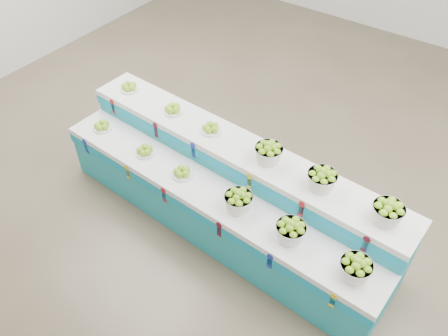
{
  "coord_description": "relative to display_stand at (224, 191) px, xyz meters",
  "views": [
    {
      "loc": [
        1.99,
        -3.7,
        4.32
      ],
      "look_at": [
        -0.11,
        -0.76,
        0.87
      ],
      "focal_mm": 37.21,
      "sensor_mm": 36.0,
      "label": 1
    }
  ],
  "objects": [
    {
      "name": "plate_lower_right",
      "position": [
        -0.4,
        -0.24,
        0.26
      ],
      "size": [
        0.24,
        0.24,
        0.1
      ],
      "primitive_type": "cylinder",
      "rotation": [
        0.0,
        0.0,
        -0.05
      ],
      "color": "white",
      "rests_on": "display_stand"
    },
    {
      "name": "display_stand",
      "position": [
        0.0,
        0.0,
        0.0
      ],
      "size": [
        4.15,
        1.25,
        1.02
      ],
      "primitive_type": null,
      "rotation": [
        0.0,
        0.0,
        -0.05
      ],
      "color": "teal",
      "rests_on": "ground"
    },
    {
      "name": "plate_upper_mid",
      "position": [
        -0.95,
        0.3,
        0.56
      ],
      "size": [
        0.24,
        0.24,
        0.1
      ],
      "primitive_type": "cylinder",
      "rotation": [
        0.0,
        0.0,
        -0.05
      ],
      "color": "white",
      "rests_on": "display_stand"
    },
    {
      "name": "basket_lower_right",
      "position": [
        1.68,
        -0.33,
        0.32
      ],
      "size": [
        0.31,
        0.31,
        0.22
      ],
      "primitive_type": null,
      "rotation": [
        0.0,
        0.0,
        -0.05
      ],
      "color": "silver",
      "rests_on": "display_stand"
    },
    {
      "name": "basket_upper_right",
      "position": [
        1.7,
        0.17,
        0.62
      ],
      "size": [
        0.31,
        0.31,
        0.22
      ],
      "primitive_type": null,
      "rotation": [
        0.0,
        0.0,
        -0.05
      ],
      "color": "silver",
      "rests_on": "display_stand"
    },
    {
      "name": "plate_upper_left",
      "position": [
        -1.7,
        0.34,
        0.56
      ],
      "size": [
        0.24,
        0.24,
        0.1
      ],
      "primitive_type": "cylinder",
      "rotation": [
        0.0,
        0.0,
        -0.05
      ],
      "color": "white",
      "rests_on": "display_stand"
    },
    {
      "name": "ground",
      "position": [
        0.11,
        0.76,
        -0.51
      ],
      "size": [
        10.0,
        10.0,
        0.0
      ],
      "primitive_type": "plane",
      "color": "brown",
      "rests_on": "ground"
    },
    {
      "name": "basket_upper_left",
      "position": [
        0.4,
        0.24,
        0.62
      ],
      "size": [
        0.31,
        0.31,
        0.22
      ],
      "primitive_type": null,
      "rotation": [
        0.0,
        0.0,
        -0.05
      ],
      "color": "silver",
      "rests_on": "display_stand"
    },
    {
      "name": "plate_lower_mid",
      "position": [
        -0.98,
        -0.21,
        0.26
      ],
      "size": [
        0.24,
        0.24,
        0.1
      ],
      "primitive_type": "cylinder",
      "rotation": [
        0.0,
        0.0,
        -0.05
      ],
      "color": "white",
      "rests_on": "display_stand"
    },
    {
      "name": "plate_lower_left",
      "position": [
        -1.72,
        -0.17,
        0.26
      ],
      "size": [
        0.24,
        0.24,
        0.1
      ],
      "primitive_type": "cylinder",
      "rotation": [
        0.0,
        0.0,
        -0.05
      ],
      "color": "white",
      "rests_on": "display_stand"
    },
    {
      "name": "basket_lower_mid",
      "position": [
        1.0,
        -0.3,
        0.32
      ],
      "size": [
        0.31,
        0.31,
        0.22
      ],
      "primitive_type": null,
      "rotation": [
        0.0,
        0.0,
        -0.05
      ],
      "color": "silver",
      "rests_on": "display_stand"
    },
    {
      "name": "basket_upper_mid",
      "position": [
        1.02,
        0.21,
        0.62
      ],
      "size": [
        0.31,
        0.31,
        0.22
      ],
      "primitive_type": null,
      "rotation": [
        0.0,
        0.0,
        -0.05
      ],
      "color": "silver",
      "rests_on": "display_stand"
    },
    {
      "name": "plate_upper_right",
      "position": [
        -0.38,
        0.27,
        0.56
      ],
      "size": [
        0.24,
        0.24,
        0.1
      ],
      "primitive_type": "cylinder",
      "rotation": [
        0.0,
        0.0,
        -0.05
      ],
      "color": "white",
      "rests_on": "display_stand"
    },
    {
      "name": "basket_lower_left",
      "position": [
        0.37,
        -0.27,
        0.32
      ],
      "size": [
        0.31,
        0.31,
        0.22
      ],
      "primitive_type": null,
      "rotation": [
        0.0,
        0.0,
        -0.05
      ],
      "color": "silver",
      "rests_on": "display_stand"
    }
  ]
}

